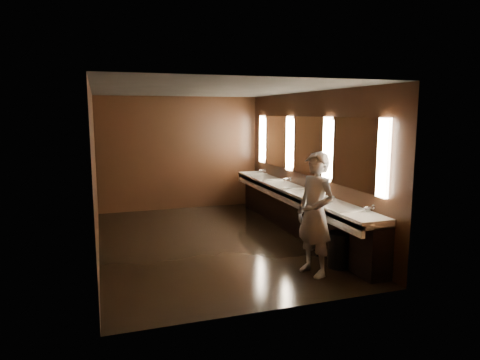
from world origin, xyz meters
name	(u,v)px	position (x,y,z in m)	size (l,w,h in m)	color
floor	(210,241)	(0.00, 0.00, 0.00)	(6.00, 6.00, 0.00)	black
ceiling	(209,90)	(0.00, 0.00, 2.80)	(4.00, 6.00, 0.02)	#2D2D2B
wall_back	(180,153)	(0.00, 3.00, 1.40)	(4.00, 0.02, 2.80)	black
wall_front	(273,198)	(0.00, -3.00, 1.40)	(4.00, 0.02, 2.80)	black
wall_left	(95,173)	(-2.00, 0.00, 1.40)	(0.02, 6.00, 2.80)	black
wall_right	(308,164)	(2.00, 0.00, 1.40)	(0.02, 6.00, 2.80)	black
sink_counter	(297,209)	(1.79, 0.00, 0.50)	(0.55, 5.40, 1.01)	black
mirror_band	(307,146)	(1.98, 0.00, 1.75)	(0.06, 5.03, 1.15)	#FFE5C1
person	(315,214)	(1.07, -2.08, 0.92)	(0.67, 0.44, 1.84)	#8BA4D0
trash_bin	(339,250)	(1.58, -1.95, 0.28)	(0.36, 0.36, 0.56)	black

